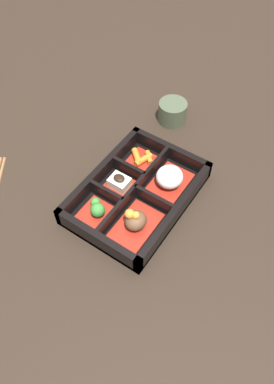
{
  "coord_description": "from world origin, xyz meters",
  "views": [
    {
      "loc": [
        0.39,
        0.26,
        0.66
      ],
      "look_at": [
        0.0,
        0.0,
        0.03
      ],
      "focal_mm": 35.0,
      "sensor_mm": 36.0,
      "label": 1
    }
  ],
  "objects": [
    {
      "name": "ground_plane",
      "position": [
        0.0,
        0.0,
        0.0
      ],
      "size": [
        3.0,
        3.0,
        0.0
      ],
      "primitive_type": "plane",
      "color": "black"
    },
    {
      "name": "bento_base",
      "position": [
        0.0,
        0.0,
        0.01
      ],
      "size": [
        0.29,
        0.21,
        0.01
      ],
      "color": "black",
      "rests_on": "ground_plane"
    },
    {
      "name": "bento_rim",
      "position": [
        0.0,
        -0.0,
        0.02
      ],
      "size": [
        0.29,
        0.21,
        0.05
      ],
      "color": "black",
      "rests_on": "ground_plane"
    },
    {
      "name": "bowl_rice",
      "position": [
        -0.06,
        0.04,
        0.03
      ],
      "size": [
        0.11,
        0.07,
        0.05
      ],
      "color": "maroon",
      "rests_on": "bento_base"
    },
    {
      "name": "bowl_stew",
      "position": [
        0.06,
        0.04,
        0.03
      ],
      "size": [
        0.11,
        0.07,
        0.05
      ],
      "color": "maroon",
      "rests_on": "bento_base"
    },
    {
      "name": "bowl_carrots",
      "position": [
        -0.09,
        -0.05,
        0.02
      ],
      "size": [
        0.07,
        0.06,
        0.02
      ],
      "color": "maroon",
      "rests_on": "bento_base"
    },
    {
      "name": "bowl_tofu",
      "position": [
        0.0,
        -0.05,
        0.02
      ],
      "size": [
        0.06,
        0.06,
        0.03
      ],
      "color": "maroon",
      "rests_on": "bento_base"
    },
    {
      "name": "bowl_greens",
      "position": [
        0.08,
        -0.04,
        0.02
      ],
      "size": [
        0.07,
        0.06,
        0.04
      ],
      "color": "maroon",
      "rests_on": "bento_base"
    },
    {
      "name": "tea_cup",
      "position": [
        -0.26,
        -0.07,
        0.03
      ],
      "size": [
        0.07,
        0.07,
        0.05
      ],
      "color": "#424C38",
      "rests_on": "ground_plane"
    }
  ]
}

